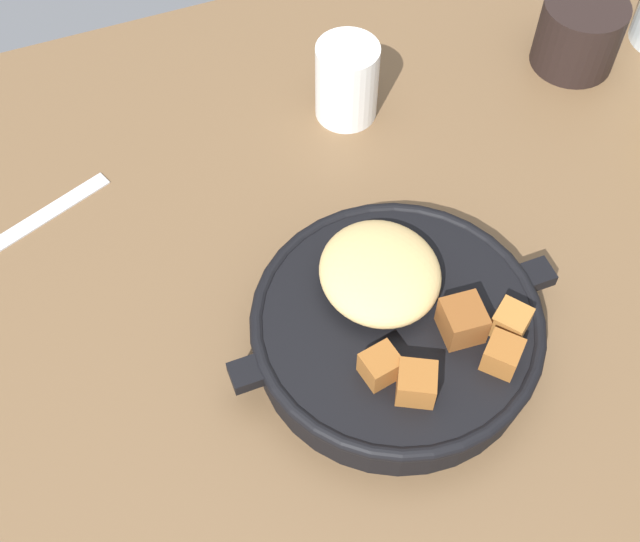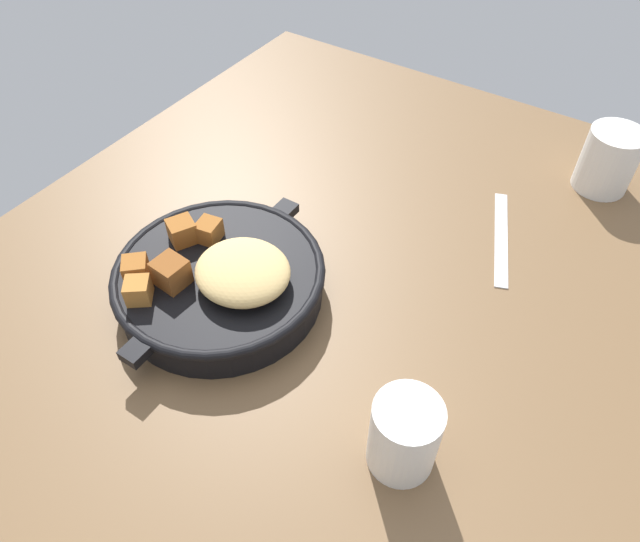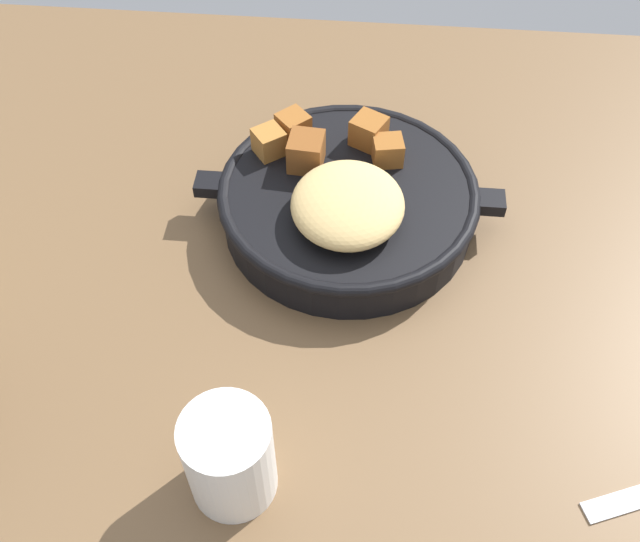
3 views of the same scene
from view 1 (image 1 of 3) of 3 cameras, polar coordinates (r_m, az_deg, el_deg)
name	(u,v)px [view 1 (image 1 of 3)]	position (r cm, az deg, el deg)	size (l,w,h in cm)	color
ground_plane	(330,291)	(74.93, 0.71, -1.37)	(113.62, 81.93, 2.40)	brown
cast_iron_skillet	(396,324)	(68.60, 5.24, -3.63)	(28.35, 24.03, 7.60)	black
butter_knife	(27,226)	(82.05, -19.46, 2.93)	(17.49, 1.60, 0.36)	silver
white_creamer_pitcher	(347,81)	(84.36, 1.85, 12.86)	(6.27, 6.27, 8.40)	white
coffee_mug_dark	(579,34)	(94.29, 17.32, 15.25)	(8.80, 8.80, 7.41)	black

